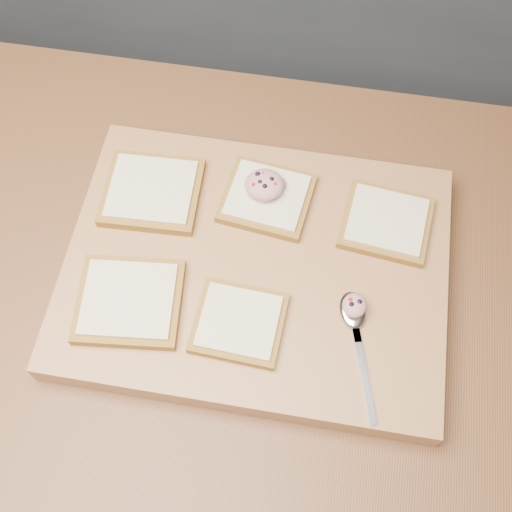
{
  "coord_description": "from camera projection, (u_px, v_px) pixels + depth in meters",
  "views": [
    {
      "loc": [
        0.13,
        -0.34,
        1.7
      ],
      "look_at": [
        0.07,
        0.04,
        0.96
      ],
      "focal_mm": 45.0,
      "sensor_mm": 36.0,
      "label": 1
    }
  ],
  "objects": [
    {
      "name": "bread_far_center",
      "position": [
        267.0,
        198.0,
        0.88
      ],
      "size": [
        0.13,
        0.12,
        0.02
      ],
      "color": "olive",
      "rests_on": "cutting_board"
    },
    {
      "name": "cutting_board",
      "position": [
        256.0,
        270.0,
        0.86
      ],
      "size": [
        0.5,
        0.38,
        0.04
      ],
      "primitive_type": "cube",
      "color": "#B6844E",
      "rests_on": "island_counter"
    },
    {
      "name": "bread_far_right",
      "position": [
        386.0,
        222.0,
        0.87
      ],
      "size": [
        0.13,
        0.12,
        0.02
      ],
      "color": "olive",
      "rests_on": "cutting_board"
    },
    {
      "name": "island_counter",
      "position": [
        220.0,
        386.0,
        1.27
      ],
      "size": [
        2.0,
        0.8,
        0.9
      ],
      "color": "slate",
      "rests_on": "ground"
    },
    {
      "name": "bread_near_left",
      "position": [
        129.0,
        301.0,
        0.81
      ],
      "size": [
        0.14,
        0.13,
        0.02
      ],
      "color": "olive",
      "rests_on": "cutting_board"
    },
    {
      "name": "bread_near_center",
      "position": [
        239.0,
        323.0,
        0.8
      ],
      "size": [
        0.11,
        0.11,
        0.02
      ],
      "color": "olive",
      "rests_on": "cutting_board"
    },
    {
      "name": "spoon_salad",
      "position": [
        354.0,
        305.0,
        0.8
      ],
      "size": [
        0.03,
        0.03,
        0.02
      ],
      "color": "tan",
      "rests_on": "spoon"
    },
    {
      "name": "tuna_salad_dollop",
      "position": [
        264.0,
        185.0,
        0.87
      ],
      "size": [
        0.05,
        0.05,
        0.03
      ],
      "color": "tan",
      "rests_on": "bread_far_center"
    },
    {
      "name": "spoon",
      "position": [
        354.0,
        319.0,
        0.8
      ],
      "size": [
        0.07,
        0.17,
        0.01
      ],
      "color": "silver",
      "rests_on": "cutting_board"
    },
    {
      "name": "ground",
      "position": [
        229.0,
        434.0,
        1.67
      ],
      "size": [
        4.0,
        4.0,
        0.0
      ],
      "primitive_type": "plane",
      "color": "#515459",
      "rests_on": "ground"
    },
    {
      "name": "bread_far_left",
      "position": [
        152.0,
        192.0,
        0.89
      ],
      "size": [
        0.14,
        0.13,
        0.02
      ],
      "color": "olive",
      "rests_on": "cutting_board"
    }
  ]
}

